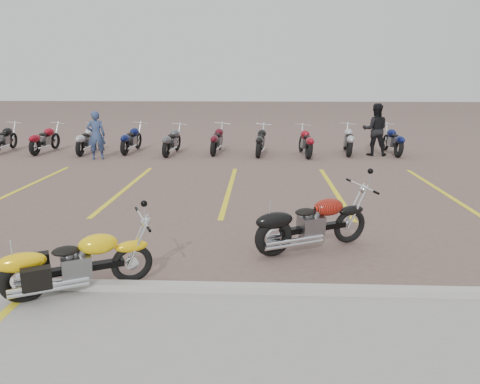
% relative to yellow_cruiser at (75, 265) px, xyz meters
% --- Properties ---
extents(ground, '(100.00, 100.00, 0.00)m').
position_rel_yellow_cruiser_xyz_m(ground, '(1.64, 2.08, -0.40)').
color(ground, '#6D584E').
rests_on(ground, ground).
extents(curb, '(60.00, 0.18, 0.12)m').
position_rel_yellow_cruiser_xyz_m(curb, '(1.64, 0.08, -0.34)').
color(curb, '#ADAAA3').
rests_on(curb, ground).
extents(parking_stripes, '(38.00, 5.50, 0.01)m').
position_rel_yellow_cruiser_xyz_m(parking_stripes, '(1.64, 6.08, -0.40)').
color(parking_stripes, yellow).
rests_on(parking_stripes, ground).
extents(yellow_cruiser, '(1.81, 1.01, 0.81)m').
position_rel_yellow_cruiser_xyz_m(yellow_cruiser, '(0.00, 0.00, 0.00)').
color(yellow_cruiser, black).
rests_on(yellow_cruiser, ground).
extents(flame_cruiser, '(1.95, 1.03, 0.87)m').
position_rel_yellow_cruiser_xyz_m(flame_cruiser, '(3.26, 1.75, 0.03)').
color(flame_cruiser, black).
rests_on(flame_cruiser, ground).
extents(person_a, '(0.71, 0.56, 1.70)m').
position_rel_yellow_cruiser_xyz_m(person_a, '(-3.33, 10.45, 0.45)').
color(person_a, navy).
rests_on(person_a, ground).
extents(person_b, '(1.00, 0.83, 1.91)m').
position_rel_yellow_cruiser_xyz_m(person_b, '(6.64, 11.73, 0.55)').
color(person_b, black).
rests_on(person_b, ground).
extents(bg_bike_row, '(15.51, 2.01, 1.10)m').
position_rel_yellow_cruiser_xyz_m(bg_bike_row, '(-0.08, 11.83, 0.15)').
color(bg_bike_row, black).
rests_on(bg_bike_row, ground).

